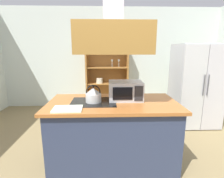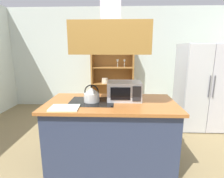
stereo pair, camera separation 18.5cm
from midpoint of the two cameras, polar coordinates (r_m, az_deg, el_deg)
ground_plane at (r=2.53m, az=-0.80°, el=-26.23°), size 7.80×7.80×0.00m
wall_back at (r=4.97m, az=-1.56°, el=9.90°), size 6.00×0.12×2.70m
kitchen_island at (r=2.53m, az=-1.89°, el=-13.97°), size 1.74×0.90×0.90m
range_hood at (r=2.27m, az=-2.14°, el=18.38°), size 0.90×0.70×1.17m
refrigerator at (r=4.04m, az=24.33°, el=1.05°), size 0.90×0.78×1.71m
dish_cabinet at (r=4.82m, az=-2.77°, el=2.76°), size 1.13×0.40×1.73m
kettle at (r=2.35m, az=-8.35°, el=-1.96°), size 0.21×0.21×0.23m
cutting_board at (r=2.15m, az=-16.72°, el=-6.25°), size 0.35×0.26×0.02m
microwave at (r=2.44m, az=2.24°, el=-0.53°), size 0.46×0.35×0.26m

